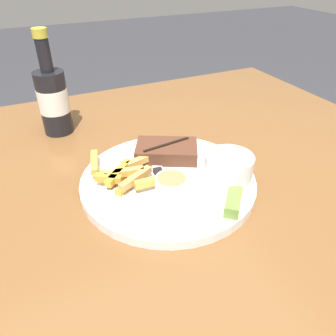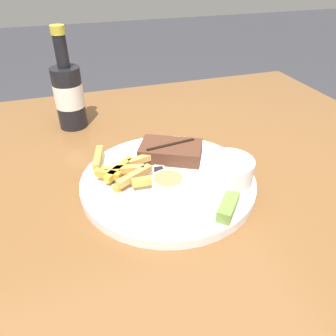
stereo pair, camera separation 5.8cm
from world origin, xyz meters
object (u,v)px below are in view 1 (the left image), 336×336
object	(u,v)px
dipping_sauce_cup	(172,185)
beer_bottle	(53,99)
dinner_plate	(168,181)
coleslaw_cup	(229,167)
knife_utensil	(154,166)
fork_utensil	(125,190)
steak_portion	(167,151)
pickle_spear	(234,202)

from	to	relation	value
dipping_sauce_cup	beer_bottle	world-z (taller)	beer_bottle
dinner_plate	dipping_sauce_cup	distance (m)	0.05
coleslaw_cup	knife_utensil	bearing A→B (deg)	135.44
fork_utensil	knife_utensil	world-z (taller)	knife_utensil
fork_utensil	dinner_plate	bearing A→B (deg)	0.00
dinner_plate	dipping_sauce_cup	bearing A→B (deg)	-107.45
dinner_plate	knife_utensil	size ratio (longest dim) A/B	1.89
dinner_plate	steak_portion	bearing A→B (deg)	67.15
beer_bottle	steak_portion	bearing A→B (deg)	-54.70
coleslaw_cup	beer_bottle	bearing A→B (deg)	122.88
dinner_plate	coleslaw_cup	distance (m)	0.11
pickle_spear	dipping_sauce_cup	bearing A→B (deg)	134.03
steak_portion	fork_utensil	xyz separation A→B (m)	(-0.11, -0.07, -0.01)
dinner_plate	pickle_spear	size ratio (longest dim) A/B	5.19
fork_utensil	knife_utensil	xyz separation A→B (m)	(0.07, 0.05, 0.00)
dinner_plate	pickle_spear	world-z (taller)	pickle_spear
pickle_spear	fork_utensil	world-z (taller)	pickle_spear
knife_utensil	dinner_plate	bearing A→B (deg)	-161.27
dipping_sauce_cup	knife_utensil	xyz separation A→B (m)	(0.00, 0.08, -0.01)
dipping_sauce_cup	fork_utensil	bearing A→B (deg)	151.02
pickle_spear	beer_bottle	world-z (taller)	beer_bottle
pickle_spear	steak_portion	bearing A→B (deg)	100.04
coleslaw_cup	dinner_plate	bearing A→B (deg)	148.15
beer_bottle	dinner_plate	bearing A→B (deg)	-64.85
dipping_sauce_cup	knife_utensil	size ratio (longest dim) A/B	0.33
pickle_spear	knife_utensil	size ratio (longest dim) A/B	0.36
pickle_spear	beer_bottle	xyz separation A→B (m)	(-0.20, 0.42, 0.05)
coleslaw_cup	beer_bottle	distance (m)	0.43
steak_portion	coleslaw_cup	xyz separation A→B (m)	(0.06, -0.12, 0.02)
beer_bottle	pickle_spear	bearing A→B (deg)	-64.43
steak_portion	coleslaw_cup	distance (m)	0.14
coleslaw_cup	fork_utensil	xyz separation A→B (m)	(-0.17, 0.05, -0.03)
steak_portion	dipping_sauce_cup	world-z (taller)	same
dinner_plate	coleslaw_cup	bearing A→B (deg)	-31.85
knife_utensil	beer_bottle	size ratio (longest dim) A/B	0.72
pickle_spear	fork_utensil	distance (m)	0.18
pickle_spear	fork_utensil	xyz separation A→B (m)	(-0.14, 0.11, -0.01)
steak_portion	pickle_spear	distance (m)	0.18
steak_portion	pickle_spear	bearing A→B (deg)	-79.96
steak_portion	knife_utensil	bearing A→B (deg)	-148.41
dinner_plate	fork_utensil	distance (m)	0.08
fork_utensil	beer_bottle	distance (m)	0.32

